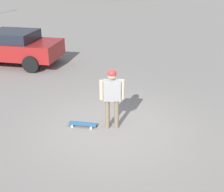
# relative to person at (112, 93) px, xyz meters

# --- Properties ---
(ground_plane) EXTENTS (220.00, 220.00, 0.00)m
(ground_plane) POSITION_rel_person_xyz_m (0.00, 0.00, -1.00)
(ground_plane) COLOR gray
(person) EXTENTS (0.41, 0.54, 1.62)m
(person) POSITION_rel_person_xyz_m (0.00, 0.00, 0.00)
(person) COLOR #7A6B56
(person) RESTS_ON ground_plane
(skateboard) EXTENTS (0.70, 0.67, 0.08)m
(skateboard) POSITION_rel_person_xyz_m (0.53, 0.58, -0.94)
(skateboard) COLOR #336693
(skateboard) RESTS_ON ground_plane
(car_parked_near) EXTENTS (4.30, 4.09, 1.42)m
(car_parked_near) POSITION_rel_person_xyz_m (7.11, -0.02, -0.24)
(car_parked_near) COLOR maroon
(car_parked_near) RESTS_ON ground_plane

